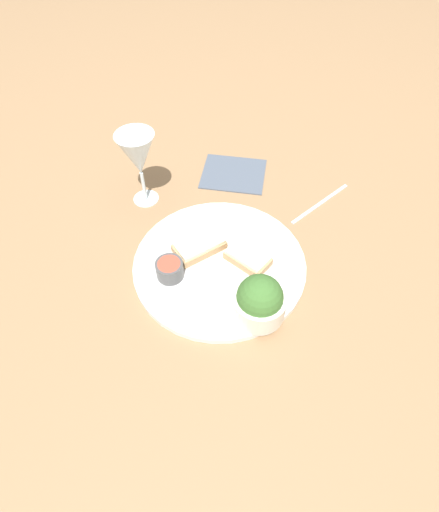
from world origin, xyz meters
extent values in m
plane|color=#93704C|center=(0.00, 0.00, 0.00)|extent=(4.00, 4.00, 0.00)
cylinder|color=white|center=(0.00, 0.00, 0.01)|extent=(0.35, 0.35, 0.01)
cylinder|color=silver|center=(-0.08, 0.11, 0.04)|extent=(0.10, 0.10, 0.05)
sphere|color=#3D6B2D|center=(-0.08, 0.11, 0.06)|extent=(0.08, 0.08, 0.08)
cylinder|color=#4C4C4C|center=(0.09, 0.04, 0.03)|extent=(0.05, 0.05, 0.04)
cylinder|color=#D14C38|center=(0.09, 0.04, 0.05)|extent=(0.04, 0.04, 0.01)
cube|color=tan|center=(0.04, -0.03, 0.02)|extent=(0.12, 0.11, 0.02)
cube|color=beige|center=(0.04, -0.03, 0.04)|extent=(0.11, 0.10, 0.01)
cube|color=tan|center=(-0.06, -0.01, 0.02)|extent=(0.10, 0.09, 0.02)
cube|color=beige|center=(-0.06, -0.01, 0.04)|extent=(0.10, 0.09, 0.01)
cylinder|color=silver|center=(0.19, -0.19, 0.00)|extent=(0.06, 0.06, 0.01)
cylinder|color=silver|center=(0.19, -0.19, 0.04)|extent=(0.01, 0.01, 0.07)
cone|color=silver|center=(0.19, -0.19, 0.13)|extent=(0.08, 0.08, 0.10)
cube|color=#4C5666|center=(-0.01, -0.30, 0.00)|extent=(0.17, 0.15, 0.01)
cube|color=silver|center=(-0.22, -0.20, 0.00)|extent=(0.14, 0.14, 0.01)
camera|label=1|loc=(-0.04, 0.50, 0.66)|focal=28.00mm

